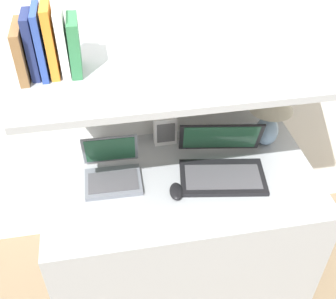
{
  "coord_description": "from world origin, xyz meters",
  "views": [
    {
      "loc": [
        -0.3,
        -0.98,
        2.02
      ],
      "look_at": [
        -0.06,
        0.35,
        0.88
      ],
      "focal_mm": 45.0,
      "sensor_mm": 36.0,
      "label": 1
    }
  ],
  "objects": [
    {
      "name": "desk",
      "position": [
        0.0,
        0.35,
        0.35
      ],
      "size": [
        1.22,
        0.69,
        0.7
      ],
      "color": "#999EA3",
      "rests_on": "ground_plane"
    },
    {
      "name": "laptop_large",
      "position": [
        0.19,
        0.36,
        0.75
      ],
      "size": [
        0.42,
        0.36,
        0.21
      ],
      "color": "black",
      "rests_on": "desk"
    },
    {
      "name": "router_box",
      "position": [
        -0.03,
        0.62,
        0.78
      ],
      "size": [
        0.11,
        0.06,
        0.15
      ],
      "color": "white",
      "rests_on": "desk"
    },
    {
      "name": "laptop_small",
      "position": [
        -0.3,
        0.41,
        0.74
      ],
      "size": [
        0.25,
        0.24,
        0.19
      ],
      "color": "slate",
      "rests_on": "desk"
    },
    {
      "name": "book_orange",
      "position": [
        -0.46,
        0.42,
        1.37
      ],
      "size": [
        0.03,
        0.13,
        0.25
      ],
      "color": "orange",
      "rests_on": "shelf"
    },
    {
      "name": "book_brown",
      "position": [
        -0.56,
        0.42,
        1.34
      ],
      "size": [
        0.03,
        0.18,
        0.19
      ],
      "color": "brown",
      "rests_on": "shelf"
    },
    {
      "name": "book_blue",
      "position": [
        -0.5,
        0.42,
        1.37
      ],
      "size": [
        0.02,
        0.15,
        0.24
      ],
      "color": "#284293",
      "rests_on": "shelf"
    },
    {
      "name": "book_green",
      "position": [
        -0.38,
        0.42,
        1.35
      ],
      "size": [
        0.04,
        0.14,
        0.2
      ],
      "color": "#2D7042",
      "rests_on": "shelf"
    },
    {
      "name": "back_riser",
      "position": [
        0.0,
        0.71,
        0.61
      ],
      "size": [
        1.22,
        0.04,
        1.22
      ],
      "color": "white",
      "rests_on": "ground_plane"
    },
    {
      "name": "table_lamp",
      "position": [
        0.45,
        0.52,
        0.92
      ],
      "size": [
        0.2,
        0.2,
        0.34
      ],
      "color": "#7593B2",
      "rests_on": "desk"
    },
    {
      "name": "wall_back",
      "position": [
        0.0,
        0.76,
        1.2
      ],
      "size": [
        6.0,
        0.05,
        2.4
      ],
      "color": "white",
      "rests_on": "ground_plane"
    },
    {
      "name": "computer_mouse",
      "position": [
        -0.04,
        0.26,
        0.72
      ],
      "size": [
        0.07,
        0.11,
        0.03
      ],
      "color": "black",
      "rests_on": "desk"
    },
    {
      "name": "shelf",
      "position": [
        0.0,
        0.42,
        1.23
      ],
      "size": [
        1.22,
        0.62,
        0.03
      ],
      "color": "#999EA3",
      "rests_on": "back_riser"
    },
    {
      "name": "book_navy",
      "position": [
        -0.53,
        0.42,
        1.36
      ],
      "size": [
        0.03,
        0.12,
        0.23
      ],
      "color": "navy",
      "rests_on": "shelf"
    },
    {
      "name": "book_white",
      "position": [
        -0.42,
        0.42,
        1.36
      ],
      "size": [
        0.03,
        0.13,
        0.24
      ],
      "color": "silver",
      "rests_on": "shelf"
    }
  ]
}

